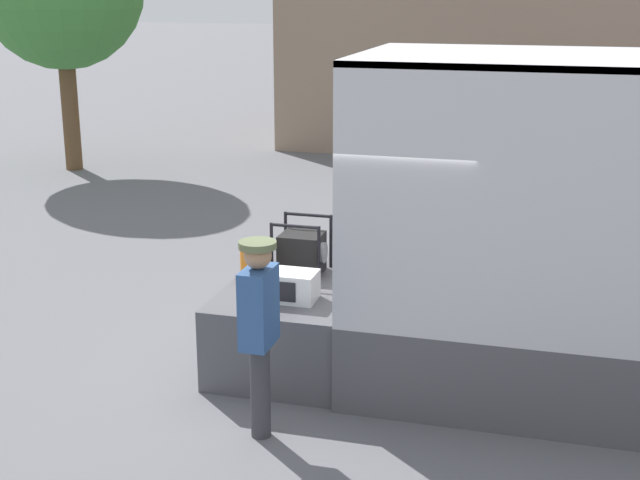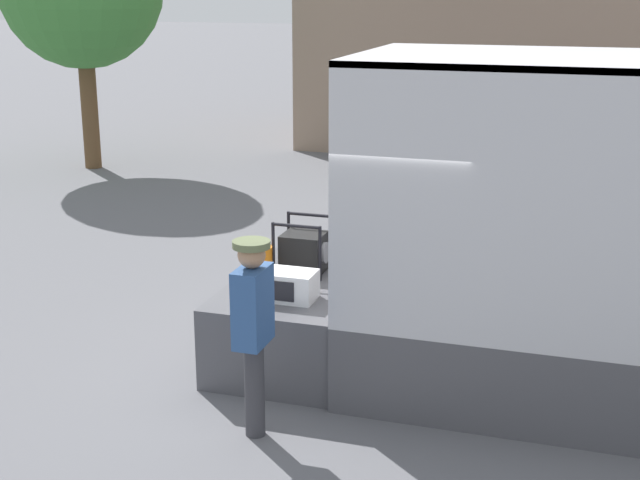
% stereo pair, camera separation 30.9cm
% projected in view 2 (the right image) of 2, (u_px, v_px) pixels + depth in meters
% --- Properties ---
extents(ground_plane, '(160.00, 160.00, 0.00)m').
position_uv_depth(ground_plane, '(361.00, 363.00, 9.57)').
color(ground_plane, slate).
extents(tailgate_deck, '(1.40, 2.29, 0.85)m').
position_uv_depth(tailgate_deck, '(299.00, 319.00, 9.66)').
color(tailgate_deck, '#4C4C51').
rests_on(tailgate_deck, ground).
extents(microwave, '(0.55, 0.38, 0.30)m').
position_uv_depth(microwave, '(289.00, 285.00, 8.98)').
color(microwave, white).
rests_on(microwave, tailgate_deck).
extents(portable_generator, '(0.57, 0.53, 0.61)m').
position_uv_depth(portable_generator, '(305.00, 252.00, 9.82)').
color(portable_generator, black).
rests_on(portable_generator, tailgate_deck).
extents(orange_bucket, '(0.33, 0.33, 0.34)m').
position_uv_depth(orange_bucket, '(257.00, 262.00, 9.67)').
color(orange_bucket, orange).
rests_on(orange_bucket, tailgate_deck).
extents(worker_person, '(0.33, 0.44, 1.83)m').
position_uv_depth(worker_person, '(253.00, 317.00, 7.75)').
color(worker_person, '#38383D').
rests_on(worker_person, ground).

